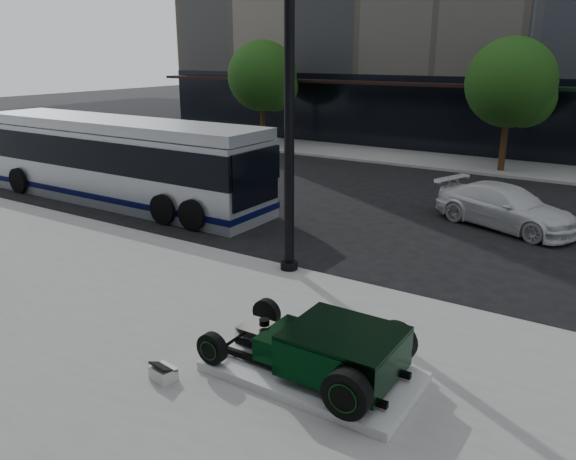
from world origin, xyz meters
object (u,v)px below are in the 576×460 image
Objects in this scene: white_sedan at (506,207)px; lamppost at (289,121)px; hot_rod at (331,349)px; transit_bus at (119,160)px.

lamppost is at bearing 172.80° from white_sedan.
hot_rod is at bearing -161.52° from white_sedan.
white_sedan reaches higher than hot_rod.
transit_bus is at bearing 163.40° from lamppost.
white_sedan is at bearing 18.42° from transit_bus.
lamppost is 1.74× the size of white_sedan.
hot_rod is 0.42× the size of lamppost.
transit_bus is 13.13m from white_sedan.
lamppost is 9.55m from transit_bus.
transit_bus is 2.74× the size of white_sedan.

